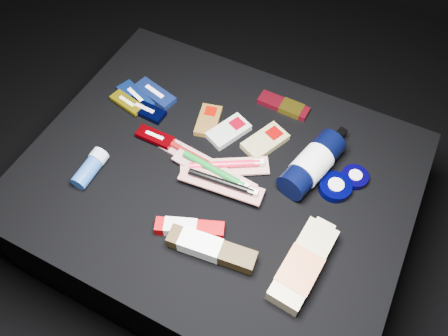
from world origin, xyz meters
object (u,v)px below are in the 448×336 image
at_px(lotion_bottle, 312,164).
at_px(bodywash_bottle, 302,266).
at_px(deodorant_stick, 90,168).
at_px(toothpaste_carton_red, 187,228).

height_order(lotion_bottle, bodywash_bottle, lotion_bottle).
bearing_deg(deodorant_stick, bodywash_bottle, -1.26).
distance_m(lotion_bottle, toothpaste_carton_red, 0.35).
bearing_deg(lotion_bottle, deodorant_stick, -139.09).
bearing_deg(toothpaste_carton_red, bodywash_bottle, -15.14).
distance_m(lotion_bottle, deodorant_stick, 0.56).
relative_size(lotion_bottle, bodywash_bottle, 1.11).
height_order(lotion_bottle, toothpaste_carton_red, lotion_bottle).
relative_size(deodorant_stick, toothpaste_carton_red, 0.66).
xyz_separation_m(lotion_bottle, bodywash_bottle, (0.08, -0.25, -0.02)).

